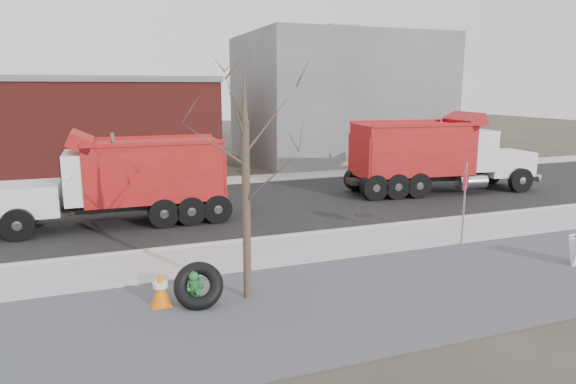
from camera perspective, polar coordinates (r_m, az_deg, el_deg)
name	(u,v)px	position (r m, az deg, el deg)	size (l,w,h in m)	color
ground	(328,249)	(15.26, 4.42, -6.38)	(120.00, 120.00, 0.00)	#383328
gravel_verge	(391,292)	(12.37, 11.39, -10.89)	(60.00, 5.00, 0.03)	slate
sidewalk	(324,246)	(15.46, 4.03, -6.01)	(60.00, 2.50, 0.06)	#9E9B93
curb	(307,234)	(16.59, 2.16, -4.67)	(60.00, 0.15, 0.11)	#9E9B93
road	(262,204)	(20.93, -2.87, -1.38)	(60.00, 9.40, 0.02)	black
far_sidewalk	(228,181)	(26.30, -6.66, 1.27)	(60.00, 2.00, 0.06)	#9E9B93
building_grey	(337,98)	(34.65, 5.50, 10.36)	(12.00, 10.00, 8.00)	gray
building_brick	(17,127)	(30.45, -27.92, 6.39)	(20.20, 8.20, 5.30)	maroon
bare_tree	(245,154)	(11.04, -4.76, 4.28)	(3.20, 3.20, 5.20)	#382D23
fire_hydrant	(194,290)	(11.55, -10.37, -10.65)	(0.45, 0.44, 0.79)	#2B7134
truck_tire	(199,286)	(11.45, -9.91, -10.22)	(1.25, 1.08, 1.05)	black
stop_sign	(465,189)	(15.99, 19.08, 0.33)	(0.57, 0.44, 2.55)	gray
traffic_cone_near	(161,289)	(11.63, -13.98, -10.41)	(0.42, 0.42, 0.81)	orange
dump_truck_red_a	(435,153)	(24.03, 16.01, 4.21)	(8.87, 3.28, 3.55)	black
dump_truck_red_b	(126,177)	(18.46, -17.58, 1.57)	(7.71, 2.33, 3.26)	black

